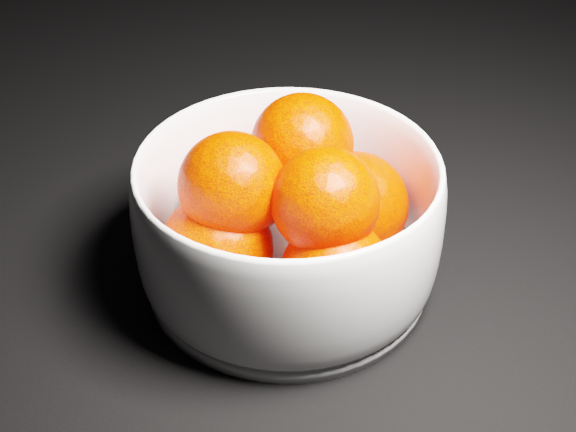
% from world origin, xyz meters
% --- Properties ---
extents(ground, '(3.00, 3.00, 0.00)m').
position_xyz_m(ground, '(0.00, 0.00, 0.00)').
color(ground, black).
rests_on(ground, ground).
extents(bowl, '(0.24, 0.24, 0.12)m').
position_xyz_m(bowl, '(0.16, -0.10, 0.06)').
color(bowl, silver).
rests_on(bowl, ground).
extents(orange_pile, '(0.20, 0.18, 0.13)m').
position_xyz_m(orange_pile, '(0.16, -0.10, 0.07)').
color(orange_pile, '#FF2000').
rests_on(orange_pile, bowl).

